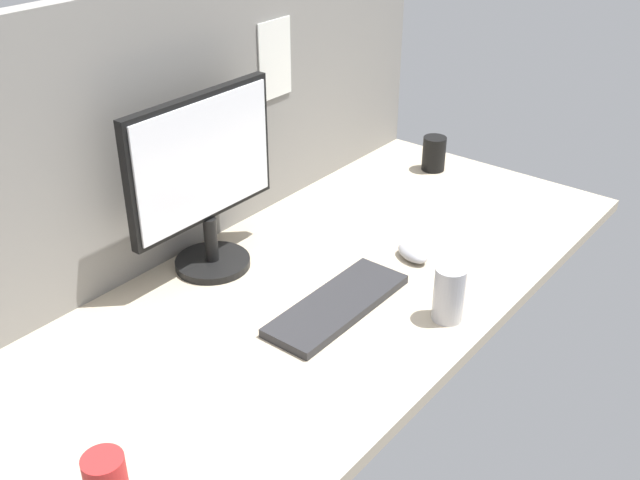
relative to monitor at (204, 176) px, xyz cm
name	(u,v)px	position (x,y,z in cm)	size (l,w,h in cm)	color
ground_plane	(308,294)	(6.36, -25.13, -25.07)	(180.00, 80.00, 3.00)	tan
cubicle_wall_back	(184,120)	(6.41, 12.37, 8.54)	(180.00, 5.50, 64.20)	gray
monitor	(204,176)	(0.00, 0.00, 0.00)	(41.85, 18.00, 42.60)	black
keyboard	(338,305)	(4.28, -35.18, -22.57)	(37.00, 13.00, 2.00)	#262628
mouse	(413,253)	(32.74, -36.59, -21.87)	(5.60, 9.60, 3.40)	#99999E
mug_black_travel	(434,154)	(82.19, -12.69, -18.33)	(7.05, 7.05, 10.48)	black
mug_steel	(449,294)	(16.11, -55.83, -17.30)	(6.71, 6.71, 12.54)	#B2B2B7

